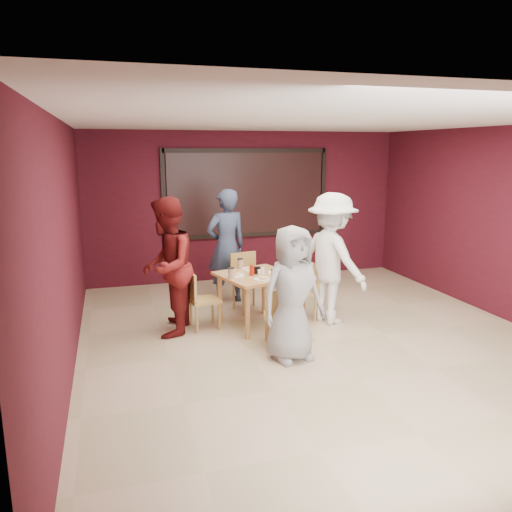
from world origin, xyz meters
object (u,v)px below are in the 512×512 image
object	(u,v)px
chair_left	(200,297)
diner_front	(292,294)
chair_right	(304,288)
diner_back	(226,247)
chair_front	(279,314)
diner_left	(167,267)
diner_right	(332,259)
dining_table	(256,281)
chair_back	(247,278)

from	to	relation	value
chair_left	diner_front	xyz separation A→B (m)	(0.87, -1.32, 0.34)
chair_right	diner_back	size ratio (longest dim) A/B	0.46
chair_left	diner_front	distance (m)	1.61
chair_front	chair_left	distance (m)	1.26
diner_back	diner_left	distance (m)	1.60
diner_right	dining_table	bearing A→B (deg)	62.06
diner_right	chair_front	bearing A→B (deg)	104.19
chair_left	diner_back	distance (m)	1.37
dining_table	chair_left	xyz separation A→B (m)	(-0.79, 0.09, -0.20)
chair_left	diner_right	world-z (taller)	diner_right
chair_front	chair_left	xyz separation A→B (m)	(-0.84, 0.94, 0.02)
diner_right	chair_left	bearing A→B (deg)	62.44
chair_right	diner_front	xyz separation A→B (m)	(-0.68, -1.29, 0.33)
diner_left	chair_right	bearing A→B (deg)	107.84
diner_back	diner_right	bearing A→B (deg)	120.72
dining_table	diner_left	xyz separation A→B (m)	(-1.23, 0.04, 0.27)
diner_front	diner_left	world-z (taller)	diner_left
chair_left	diner_left	xyz separation A→B (m)	(-0.44, -0.05, 0.47)
dining_table	diner_back	distance (m)	1.25
diner_left	diner_right	xyz separation A→B (m)	(2.31, -0.18, 0.01)
diner_back	chair_back	bearing A→B (deg)	101.60
chair_left	chair_front	bearing A→B (deg)	-48.35
chair_back	diner_back	bearing A→B (deg)	113.20
diner_back	diner_left	bearing A→B (deg)	35.68
chair_back	chair_left	xyz separation A→B (m)	(-0.85, -0.64, -0.04)
chair_right	diner_left	bearing A→B (deg)	-179.27
dining_table	chair_back	bearing A→B (deg)	85.58
chair_front	diner_front	xyz separation A→B (m)	(0.03, -0.37, 0.37)
chair_front	diner_right	distance (m)	1.35
diner_front	diner_left	xyz separation A→B (m)	(-1.31, 1.26, 0.12)
dining_table	chair_back	xyz separation A→B (m)	(0.06, 0.73, -0.15)
chair_left	diner_right	xyz separation A→B (m)	(1.87, -0.23, 0.47)
chair_right	diner_right	world-z (taller)	diner_right
chair_right	diner_left	xyz separation A→B (m)	(-1.98, -0.03, 0.45)
chair_left	chair_right	world-z (taller)	chair_right
chair_front	chair_left	bearing A→B (deg)	131.65
chair_front	diner_right	size ratio (longest dim) A/B	0.42
chair_front	diner_front	bearing A→B (deg)	-85.95
chair_right	diner_back	xyz separation A→B (m)	(-0.90, 1.15, 0.45)
chair_front	diner_back	world-z (taller)	diner_back
chair_front	chair_back	size ratio (longest dim) A/B	0.87
chair_left	diner_left	bearing A→B (deg)	-173.14
chair_back	chair_left	bearing A→B (deg)	-142.86
diner_left	dining_table	bearing A→B (deg)	105.41
chair_back	dining_table	bearing A→B (deg)	-94.42
chair_back	chair_right	bearing A→B (deg)	-43.87
chair_back	chair_right	xyz separation A→B (m)	(0.70, -0.67, -0.03)
dining_table	chair_right	size ratio (longest dim) A/B	1.39
chair_back	diner_left	xyz separation A→B (m)	(-1.29, -0.70, 0.43)
diner_back	chair_left	bearing A→B (deg)	48.49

